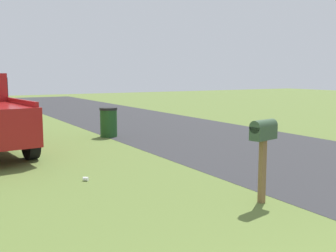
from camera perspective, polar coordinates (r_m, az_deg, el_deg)
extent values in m
cube|color=#2D2D30|center=(10.36, 19.42, -4.58)|extent=(60.00, 5.86, 0.01)
cube|color=brown|center=(6.70, 13.17, -6.27)|extent=(0.09, 0.09, 1.04)
cube|color=#334C33|center=(6.58, 13.34, -0.94)|extent=(0.30, 0.53, 0.22)
cylinder|color=#334C33|center=(6.57, 13.37, 0.01)|extent=(0.30, 0.53, 0.20)
cube|color=red|center=(6.65, 12.70, -0.26)|extent=(0.02, 0.04, 0.18)
cube|color=maroon|center=(10.82, -20.39, 3.30)|extent=(2.79, 0.39, 0.12)
cylinder|color=black|center=(10.40, -18.84, -2.40)|extent=(0.78, 0.34, 0.76)
cylinder|color=#1E4C1E|center=(13.46, -8.39, 0.36)|extent=(0.55, 0.55, 0.89)
cylinder|color=black|center=(13.41, -8.43, 2.41)|extent=(0.58, 0.58, 0.08)
cylinder|color=white|center=(8.10, -11.55, -7.34)|extent=(0.13, 0.13, 0.08)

